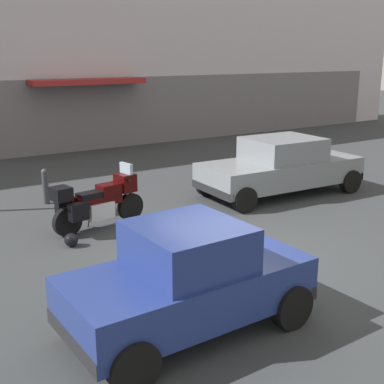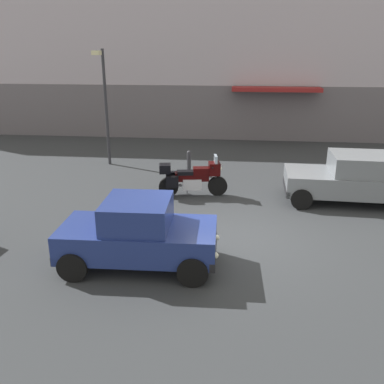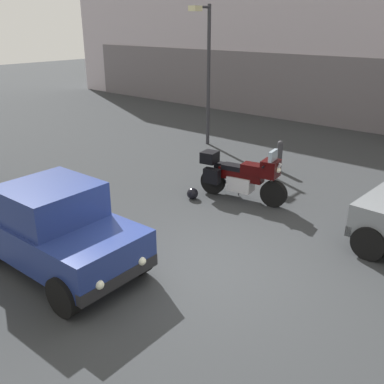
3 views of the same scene
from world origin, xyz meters
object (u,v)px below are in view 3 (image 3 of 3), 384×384
at_px(helmet, 193,194).
at_px(streetlamp_curbside, 206,62).
at_px(car_compact_side, 54,228).
at_px(bollard_curbside, 279,155).
at_px(motorcycle, 241,175).

distance_m(helmet, streetlamp_curbside, 5.76).
relative_size(car_compact_side, bollard_curbside, 3.84).
bearing_deg(motorcycle, helmet, -150.32).
bearing_deg(bollard_curbside, helmet, -98.99).
xyz_separation_m(car_compact_side, streetlamp_curbside, (-3.22, 8.12, 2.05)).
distance_m(motorcycle, bollard_curbside, 2.55).
bearing_deg(streetlamp_curbside, helmet, -54.34).
bearing_deg(motorcycle, car_compact_side, -107.55).
xyz_separation_m(motorcycle, helmet, (-0.91, -0.74, -0.48)).
height_order(helmet, bollard_curbside, bollard_curbside).
distance_m(motorcycle, car_compact_side, 4.77).
distance_m(helmet, car_compact_side, 4.04).
bearing_deg(streetlamp_curbside, bollard_curbside, -14.16).
distance_m(car_compact_side, bollard_curbside, 7.25).
bearing_deg(helmet, car_compact_side, -86.36).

